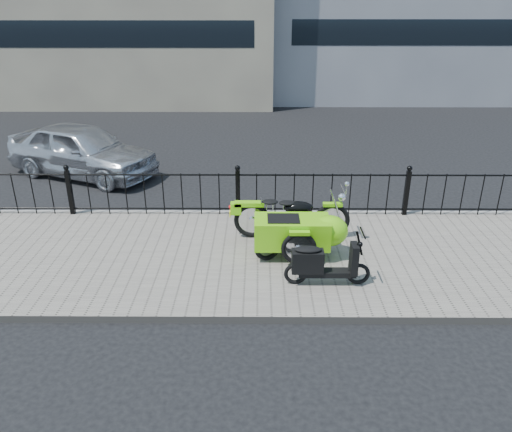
{
  "coord_description": "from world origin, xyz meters",
  "views": [
    {
      "loc": [
        0.43,
        -8.36,
        4.34
      ],
      "look_at": [
        0.38,
        -0.1,
        0.69
      ],
      "focal_mm": 35.0,
      "sensor_mm": 36.0,
      "label": 1
    }
  ],
  "objects_px": {
    "motorcycle_sidecar": "(301,228)",
    "spare_tire": "(269,245)",
    "sedan_car": "(82,150)",
    "scooter": "(322,264)"
  },
  "relations": [
    {
      "from": "scooter",
      "to": "sedan_car",
      "type": "bearing_deg",
      "value": 134.95
    },
    {
      "from": "spare_tire",
      "to": "motorcycle_sidecar",
      "type": "bearing_deg",
      "value": 26.19
    },
    {
      "from": "scooter",
      "to": "spare_tire",
      "type": "xyz_separation_m",
      "value": [
        -0.82,
        0.79,
        -0.08
      ]
    },
    {
      "from": "spare_tire",
      "to": "sedan_car",
      "type": "xyz_separation_m",
      "value": [
        -4.76,
        4.8,
        0.29
      ]
    },
    {
      "from": "motorcycle_sidecar",
      "to": "spare_tire",
      "type": "height_order",
      "value": "motorcycle_sidecar"
    },
    {
      "from": "scooter",
      "to": "spare_tire",
      "type": "height_order",
      "value": "scooter"
    },
    {
      "from": "spare_tire",
      "to": "sedan_car",
      "type": "distance_m",
      "value": 6.77
    },
    {
      "from": "motorcycle_sidecar",
      "to": "scooter",
      "type": "bearing_deg",
      "value": -77.51
    },
    {
      "from": "scooter",
      "to": "sedan_car",
      "type": "relative_size",
      "value": 0.34
    },
    {
      "from": "motorcycle_sidecar",
      "to": "spare_tire",
      "type": "distance_m",
      "value": 0.68
    }
  ]
}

